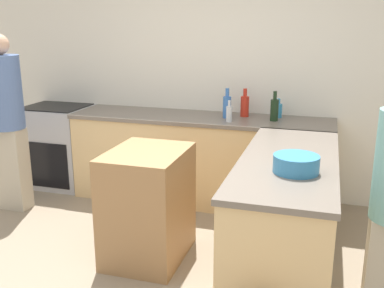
% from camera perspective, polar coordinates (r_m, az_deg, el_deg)
% --- Properties ---
extents(wall_back, '(8.00, 0.06, 2.70)m').
position_cam_1_polar(wall_back, '(4.97, 2.21, 9.06)').
color(wall_back, silver).
rests_on(wall_back, ground_plane).
extents(counter_back, '(2.74, 0.68, 0.93)m').
position_cam_1_polar(counter_back, '(4.81, 1.02, -1.89)').
color(counter_back, '#D6B27A').
rests_on(counter_back, ground_plane).
extents(counter_peninsula, '(0.69, 1.85, 0.93)m').
position_cam_1_polar(counter_peninsula, '(3.50, 11.80, -9.05)').
color(counter_peninsula, '#D6B27A').
rests_on(counter_peninsula, ground_plane).
extents(range_oven, '(0.74, 0.64, 0.94)m').
position_cam_1_polar(range_oven, '(5.54, -16.61, -0.20)').
color(range_oven, '#ADADB2').
rests_on(range_oven, ground_plane).
extents(island_table, '(0.59, 0.75, 0.91)m').
position_cam_1_polar(island_table, '(3.69, -5.60, -7.70)').
color(island_table, '#997047').
rests_on(island_table, ground_plane).
extents(mixing_bowl, '(0.30, 0.30, 0.12)m').
position_cam_1_polar(mixing_bowl, '(3.01, 13.08, -2.47)').
color(mixing_bowl, teal).
rests_on(mixing_bowl, counter_peninsula).
extents(vinegar_bottle_clear, '(0.06, 0.06, 0.21)m').
position_cam_1_polar(vinegar_bottle_clear, '(4.43, 4.74, 3.90)').
color(vinegar_bottle_clear, silver).
rests_on(vinegar_bottle_clear, counter_back).
extents(hot_sauce_bottle, '(0.09, 0.09, 0.29)m').
position_cam_1_polar(hot_sauce_bottle, '(4.70, 6.72, 4.88)').
color(hot_sauce_bottle, red).
rests_on(hot_sauce_bottle, counter_back).
extents(water_bottle_blue, '(0.08, 0.08, 0.30)m').
position_cam_1_polar(water_bottle_blue, '(4.61, 4.47, 4.81)').
color(water_bottle_blue, '#386BB7').
rests_on(water_bottle_blue, counter_back).
extents(dish_soap_bottle, '(0.08, 0.08, 0.20)m').
position_cam_1_polar(dish_soap_bottle, '(4.71, 10.88, 4.26)').
color(dish_soap_bottle, '#338CBF').
rests_on(dish_soap_bottle, counter_back).
extents(wine_bottle_dark, '(0.08, 0.08, 0.30)m').
position_cam_1_polar(wine_bottle_dark, '(4.53, 10.42, 4.38)').
color(wine_bottle_dark, black).
rests_on(wine_bottle_dark, counter_back).
extents(person_by_range, '(0.35, 0.35, 1.78)m').
position_cam_1_polar(person_by_range, '(4.85, -22.48, 3.15)').
color(person_by_range, '#ADA38E').
rests_on(person_by_range, ground_plane).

